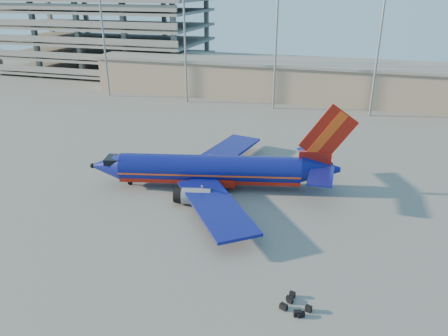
# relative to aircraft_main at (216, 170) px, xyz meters

# --- Properties ---
(ground) EXTENTS (220.00, 220.00, 0.00)m
(ground) POSITION_rel_aircraft_main_xyz_m (4.79, -4.42, -2.48)
(ground) COLOR slate
(ground) RESTS_ON ground
(terminal_building) EXTENTS (122.00, 16.00, 8.50)m
(terminal_building) POSITION_rel_aircraft_main_xyz_m (14.79, 53.58, 1.84)
(terminal_building) COLOR gray
(terminal_building) RESTS_ON ground
(parking_garage) EXTENTS (62.00, 32.00, 21.40)m
(parking_garage) POSITION_rel_aircraft_main_xyz_m (-57.21, 69.63, 9.25)
(parking_garage) COLOR slate
(parking_garage) RESTS_ON ground
(light_mast_row) EXTENTS (101.60, 1.60, 28.65)m
(light_mast_row) POSITION_rel_aircraft_main_xyz_m (9.79, 41.58, 15.07)
(light_mast_row) COLOR gray
(light_mast_row) RESTS_ON ground
(aircraft_main) EXTENTS (33.80, 32.14, 11.61)m
(aircraft_main) POSITION_rel_aircraft_main_xyz_m (0.00, 0.00, 0.00)
(aircraft_main) COLOR navy
(aircraft_main) RESTS_ON ground
(luggage_pile) EXTENTS (2.68, 2.73, 0.54)m
(luggage_pile) POSITION_rel_aircraft_main_xyz_m (13.39, -20.56, -2.24)
(luggage_pile) COLOR black
(luggage_pile) RESTS_ON ground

